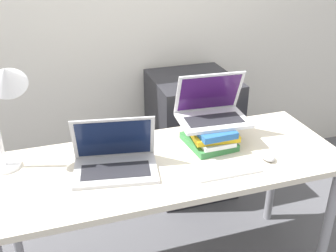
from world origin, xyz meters
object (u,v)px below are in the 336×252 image
at_px(book_stack, 210,134).
at_px(mini_fridge, 192,135).
at_px(laptop_left, 115,160).
at_px(wireless_keyboard, 226,169).
at_px(laptop_on_books, 212,111).
at_px(desk_lamp, 6,89).
at_px(mouse, 267,156).

distance_m(book_stack, mini_fridge, 0.80).
xyz_separation_m(laptop_left, wireless_keyboard, (0.47, -0.17, -0.04)).
distance_m(laptop_on_books, wireless_keyboard, 0.33).
xyz_separation_m(book_stack, wireless_keyboard, (-0.02, -0.25, -0.05)).
distance_m(laptop_left, desk_lamp, 0.54).
relative_size(laptop_left, book_stack, 1.45).
distance_m(wireless_keyboard, desk_lamp, 1.00).
distance_m(wireless_keyboard, mini_fridge, 1.01).
height_order(wireless_keyboard, desk_lamp, desk_lamp).
bearing_deg(mini_fridge, laptop_left, -131.14).
xyz_separation_m(book_stack, desk_lamp, (-0.90, 0.05, 0.33)).
xyz_separation_m(book_stack, mini_fridge, (0.18, 0.69, -0.37)).
relative_size(mouse, mini_fridge, 0.11).
xyz_separation_m(laptop_left, mini_fridge, (0.67, 0.77, -0.37)).
relative_size(book_stack, mini_fridge, 0.33).
xyz_separation_m(book_stack, laptop_on_books, (0.02, 0.04, 0.11)).
height_order(book_stack, wireless_keyboard, book_stack).
distance_m(laptop_left, mouse, 0.71).
relative_size(wireless_keyboard, mini_fridge, 0.35).
distance_m(mouse, desk_lamp, 1.19).
bearing_deg(mini_fridge, mouse, -88.46).
bearing_deg(desk_lamp, laptop_on_books, -0.60).
bearing_deg(laptop_left, wireless_keyboard, -19.42).
bearing_deg(desk_lamp, laptop_left, -18.42).
bearing_deg(mouse, laptop_left, 168.99).
bearing_deg(wireless_keyboard, laptop_left, 160.58).
bearing_deg(laptop_on_books, mini_fridge, 76.62).
bearing_deg(mouse, wireless_keyboard, -172.13).
bearing_deg(mouse, laptop_on_books, 124.13).
distance_m(book_stack, wireless_keyboard, 0.25).
bearing_deg(laptop_on_books, wireless_keyboard, -99.12).
bearing_deg(desk_lamp, book_stack, -3.46).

